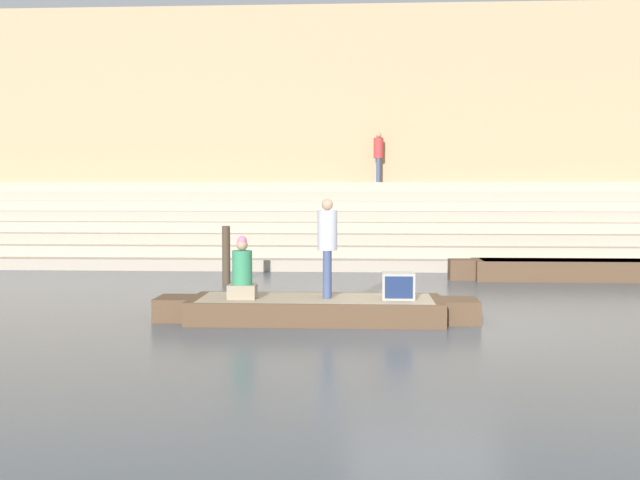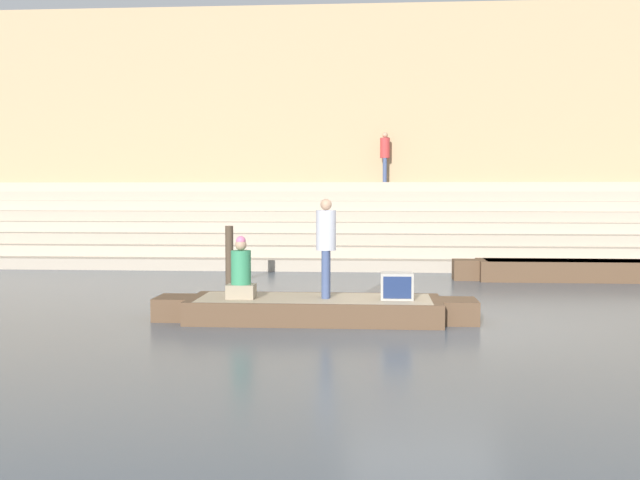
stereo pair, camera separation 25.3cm
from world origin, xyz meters
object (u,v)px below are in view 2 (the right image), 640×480
at_px(person_rowing, 241,273).
at_px(tv_set, 397,286).
at_px(person_standing, 326,241).
at_px(moored_boat_shore, 568,270).
at_px(rowboat_main, 315,308).
at_px(mooring_post, 229,255).
at_px(person_on_steps, 385,153).

distance_m(person_rowing, tv_set, 2.61).
xyz_separation_m(person_standing, moored_boat_shore, (5.54, 6.14, -1.09)).
relative_size(person_rowing, tv_set, 1.95).
bearing_deg(rowboat_main, moored_boat_shore, 49.59).
bearing_deg(person_standing, mooring_post, 127.80).
distance_m(tv_set, person_on_steps, 13.40).
height_order(rowboat_main, mooring_post, mooring_post).
bearing_deg(tv_set, person_rowing, -175.24).
bearing_deg(person_standing, person_rowing, -163.61).
xyz_separation_m(mooring_post, person_on_steps, (3.72, 8.21, 2.78)).
bearing_deg(person_standing, person_on_steps, 94.39).
distance_m(rowboat_main, tv_set, 1.43).
relative_size(rowboat_main, person_rowing, 5.16).
relative_size(person_rowing, mooring_post, 0.76).
bearing_deg(person_rowing, rowboat_main, 18.85).
distance_m(rowboat_main, mooring_post, 5.42).
relative_size(rowboat_main, person_standing, 3.25).
height_order(person_rowing, tv_set, person_rowing).
distance_m(person_standing, person_on_steps, 13.22).
bearing_deg(person_on_steps, moored_boat_shore, -32.44).
distance_m(tv_set, moored_boat_shore, 7.60).
distance_m(rowboat_main, person_standing, 1.16).
xyz_separation_m(rowboat_main, moored_boat_shore, (5.73, 6.18, 0.05)).
bearing_deg(mooring_post, person_on_steps, 65.64).
distance_m(person_standing, moored_boat_shore, 8.34).
xyz_separation_m(person_standing, tv_set, (1.19, -0.09, -0.74)).
bearing_deg(mooring_post, moored_boat_shore, 9.42).
xyz_separation_m(person_rowing, person_on_steps, (2.54, 13.17, 2.66)).
bearing_deg(person_on_steps, tv_set, -64.91).
relative_size(tv_set, moored_boat_shore, 0.10).
bearing_deg(moored_boat_shore, rowboat_main, -138.25).
distance_m(rowboat_main, person_on_steps, 13.50).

